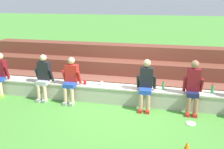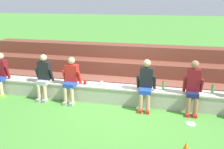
# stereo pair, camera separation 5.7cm
# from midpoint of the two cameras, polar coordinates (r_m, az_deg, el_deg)

# --- Properties ---
(ground_plane) EXTENTS (80.00, 80.00, 0.00)m
(ground_plane) POSITION_cam_midpoint_polar(r_m,az_deg,el_deg) (7.09, 2.69, -7.26)
(ground_plane) COLOR #4C9338
(stone_seating_wall) EXTENTS (8.72, 0.50, 0.50)m
(stone_seating_wall) POSITION_cam_midpoint_polar(r_m,az_deg,el_deg) (7.19, 3.06, -4.59)
(stone_seating_wall) COLOR #B7AF9E
(stone_seating_wall) RESTS_ON ground
(brick_bleachers) EXTENTS (10.71, 1.91, 1.35)m
(brick_bleachers) POSITION_cam_midpoint_polar(r_m,az_deg,el_deg) (8.62, 5.00, 0.92)
(brick_bleachers) COLOR brown
(brick_bleachers) RESTS_ON ground
(person_far_left) EXTENTS (0.48, 0.52, 1.33)m
(person_far_left) POSITION_cam_midpoint_polar(r_m,az_deg,el_deg) (8.39, -24.15, 0.28)
(person_far_left) COLOR beige
(person_far_left) RESTS_ON ground
(person_left_of_center) EXTENTS (0.54, 0.50, 1.36)m
(person_left_of_center) POSITION_cam_midpoint_polar(r_m,az_deg,el_deg) (7.59, -15.31, -0.32)
(person_left_of_center) COLOR beige
(person_left_of_center) RESTS_ON ground
(person_center) EXTENTS (0.54, 0.58, 1.32)m
(person_center) POSITION_cam_midpoint_polar(r_m,az_deg,el_deg) (7.24, -9.25, -0.94)
(person_center) COLOR #DBAD89
(person_center) RESTS_ON ground
(person_right_of_center) EXTENTS (0.53, 0.59, 1.38)m
(person_right_of_center) POSITION_cam_midpoint_polar(r_m,az_deg,el_deg) (6.74, 8.08, -2.05)
(person_right_of_center) COLOR tan
(person_right_of_center) RESTS_ON ground
(person_far_right) EXTENTS (0.51, 0.52, 1.42)m
(person_far_right) POSITION_cam_midpoint_polar(r_m,az_deg,el_deg) (6.75, 18.49, -2.54)
(person_far_right) COLOR #996B4C
(person_far_right) RESTS_ON ground
(water_bottle_center_gap) EXTENTS (0.08, 0.08, 0.25)m
(water_bottle_center_gap) POSITION_cam_midpoint_polar(r_m,az_deg,el_deg) (7.10, 22.47, -3.19)
(water_bottle_center_gap) COLOR green
(water_bottle_center_gap) RESTS_ON stone_seating_wall
(water_bottle_near_right) EXTENTS (0.06, 0.06, 0.25)m
(water_bottle_near_right) POSITION_cam_midpoint_polar(r_m,az_deg,el_deg) (6.99, 12.02, -2.54)
(water_bottle_near_right) COLOR green
(water_bottle_near_right) RESTS_ON stone_seating_wall
(plastic_cup_right_end) EXTENTS (0.08, 0.08, 0.11)m
(plastic_cup_right_end) POSITION_cam_midpoint_polar(r_m,az_deg,el_deg) (7.23, -2.14, -2.02)
(plastic_cup_right_end) COLOR white
(plastic_cup_right_end) RESTS_ON stone_seating_wall
(plastic_cup_middle) EXTENTS (0.09, 0.09, 0.12)m
(plastic_cup_middle) POSITION_cam_midpoint_polar(r_m,az_deg,el_deg) (7.33, -6.03, -1.82)
(plastic_cup_middle) COLOR red
(plastic_cup_middle) RESTS_ON stone_seating_wall
(frisbee) EXTENTS (0.24, 0.24, 0.02)m
(frisbee) POSITION_cam_midpoint_polar(r_m,az_deg,el_deg) (6.42, 17.96, -10.80)
(frisbee) COLOR white
(frisbee) RESTS_ON ground
(sports_cone) EXTENTS (0.18, 0.18, 0.26)m
(sports_cone) POSITION_cam_midpoint_polar(r_m,az_deg,el_deg) (5.25, 17.06, -15.91)
(sports_cone) COLOR orange
(sports_cone) RESTS_ON ground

